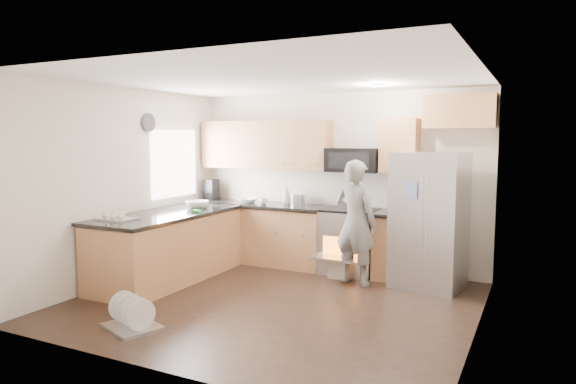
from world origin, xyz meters
The scene contains 8 objects.
ground centered at (0.00, 0.00, 0.00)m, with size 4.50×4.50×0.00m, color black.
room_shell centered at (-0.04, 0.02, 1.67)m, with size 4.54×4.04×2.62m.
back_cabinet_run centered at (-0.59, 1.75, 0.96)m, with size 4.45×0.64×2.50m.
peninsula centered at (-1.75, 0.25, 0.46)m, with size 0.96×2.36×1.03m.
stove_range centered at (0.35, 1.69, 0.68)m, with size 0.76×0.97×1.79m.
refrigerator centered at (1.50, 1.45, 0.88)m, with size 0.95×0.79×1.76m.
person centered at (0.60, 1.20, 0.83)m, with size 0.60×0.40×1.65m, color gray.
dish_rack centered at (-0.91, -1.36, 0.09)m, with size 0.68×0.61×0.35m.
Camera 1 is at (2.77, -5.19, 1.93)m, focal length 32.00 mm.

